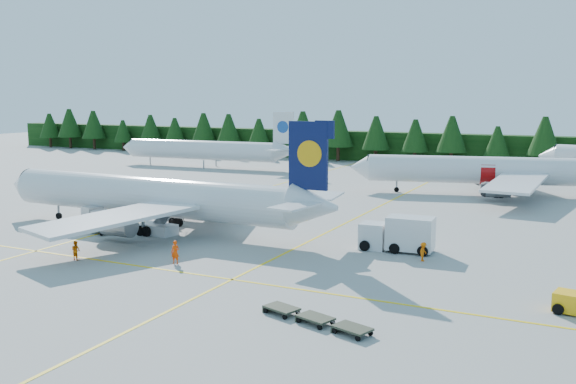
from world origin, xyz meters
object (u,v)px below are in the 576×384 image
at_px(airliner_red, 482,171).
at_px(airstairs, 159,226).
at_px(service_truck, 397,234).
at_px(airliner_navy, 143,196).

xyz_separation_m(airliner_red, airstairs, (-24.30, -39.90, -2.54)).
relative_size(airliner_red, service_truck, 5.68).
relative_size(airliner_navy, airstairs, 7.08).
height_order(airliner_navy, airliner_red, airliner_navy).
distance_m(airliner_red, service_truck, 36.43).
relative_size(airliner_red, airstairs, 6.77).
distance_m(airliner_navy, service_truck, 26.07).
xyz_separation_m(airstairs, service_truck, (23.10, 3.54, 0.77)).
bearing_deg(airstairs, airliner_navy, 162.68).
distance_m(airliner_navy, airliner_red, 47.28).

